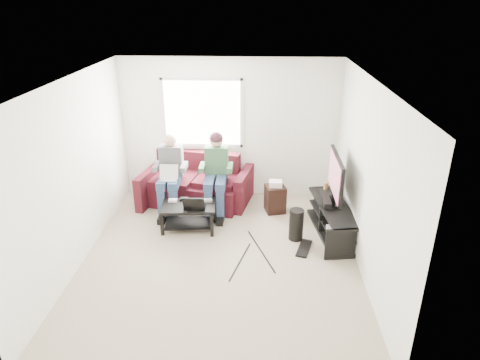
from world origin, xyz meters
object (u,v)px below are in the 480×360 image
Objects in this scene: tv at (336,177)px; end_table at (275,198)px; coffee_table at (189,211)px; sofa at (197,186)px; tv_stand at (333,221)px; subwoofer at (296,225)px.

end_table is (-0.91, 0.64, -0.70)m from tv.
tv is at bearing 1.16° from coffee_table.
tv_stand is at bearing -23.97° from sofa.
subwoofer is at bearing -162.06° from tv_stand.
end_table is (-0.91, 0.74, 0.04)m from tv_stand.
subwoofer is at bearing -71.89° from end_table.
tv is at bearing 91.47° from tv_stand.
subwoofer is 0.87× the size of end_table.
sofa is 2.61m from tv.
sofa is at bearing 144.64° from subwoofer.
sofa is 1.34× the size of tv_stand.
end_table is (1.44, -0.31, -0.06)m from sofa.
end_table is at bearing 144.81° from tv.
coffee_table is 1.54× the size of end_table.
tv is 0.97m from subwoofer.
sofa is at bearing 167.99° from end_table.
end_table reaches higher than tv_stand.
coffee_table is (0.01, -0.99, -0.01)m from sofa.
coffee_table is 0.58× the size of tv_stand.
subwoofer is at bearing -8.10° from coffee_table.
tv is at bearing 26.18° from subwoofer.
sofa reaches higher than end_table.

